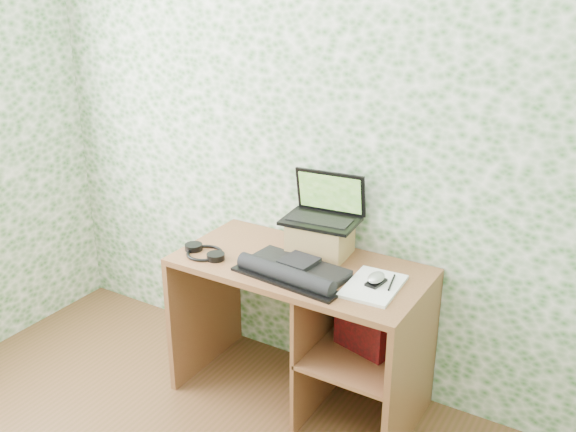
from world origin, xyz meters
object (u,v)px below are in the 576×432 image
Objects in this scene: notepad at (373,286)px; keyboard at (293,270)px; desk at (317,315)px; laptop at (324,209)px; riser at (320,238)px.

keyboard is at bearing -170.10° from notepad.
keyboard reaches higher than notepad.
keyboard is (-0.05, -0.15, 0.30)m from desk.
keyboard is 0.37m from notepad.
desk is 0.52m from laptop.
riser is at bearing 150.22° from notepad.
laptop reaches higher than notepad.
keyboard is 1.74× the size of notepad.
keyboard is at bearing -89.06° from riser.
laptop reaches higher than desk.
notepad is (0.36, -0.18, -0.08)m from riser.
desk is 3.22× the size of laptop.
laptop is (-0.05, 0.15, 0.49)m from desk.
notepad is at bearing -26.51° from riser.
keyboard reaches higher than desk.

